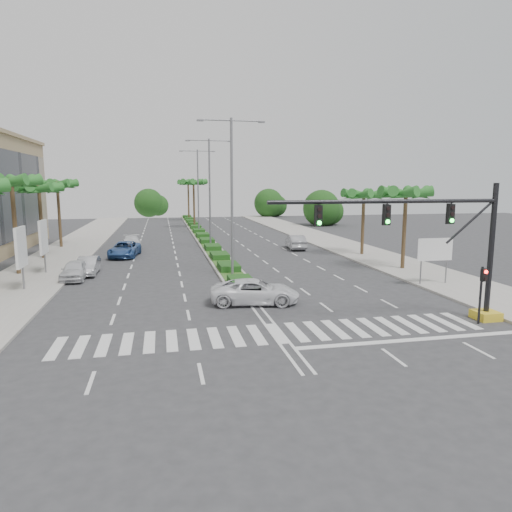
{
  "coord_description": "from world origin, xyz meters",
  "views": [
    {
      "loc": [
        -5.28,
        -20.53,
        7.13
      ],
      "look_at": [
        0.04,
        5.12,
        3.0
      ],
      "focal_mm": 32.0,
      "sensor_mm": 36.0,
      "label": 1
    }
  ],
  "objects_px": {
    "car_crossing": "(255,292)",
    "car_right": "(296,242)",
    "car_parked_a": "(75,270)",
    "car_parked_d": "(131,243)",
    "car_parked_b": "(88,266)",
    "car_parked_c": "(125,249)"
  },
  "relations": [
    {
      "from": "car_parked_a",
      "to": "car_parked_d",
      "type": "relative_size",
      "value": 0.82
    },
    {
      "from": "car_parked_a",
      "to": "car_parked_d",
      "type": "height_order",
      "value": "car_parked_d"
    },
    {
      "from": "car_parked_a",
      "to": "car_parked_b",
      "type": "xyz_separation_m",
      "value": [
        0.64,
        1.96,
        -0.03
      ]
    },
    {
      "from": "car_crossing",
      "to": "car_right",
      "type": "xyz_separation_m",
      "value": [
        9.15,
        22.13,
        0.05
      ]
    },
    {
      "from": "car_parked_d",
      "to": "car_crossing",
      "type": "bearing_deg",
      "value": -73.74
    },
    {
      "from": "car_parked_b",
      "to": "car_crossing",
      "type": "distance_m",
      "value": 16.13
    },
    {
      "from": "car_crossing",
      "to": "car_parked_c",
      "type": "bearing_deg",
      "value": 33.44
    },
    {
      "from": "car_crossing",
      "to": "car_parked_a",
      "type": "bearing_deg",
      "value": 60.34
    },
    {
      "from": "car_right",
      "to": "car_parked_c",
      "type": "bearing_deg",
      "value": 11.99
    },
    {
      "from": "car_parked_a",
      "to": "car_right",
      "type": "distance_m",
      "value": 24.49
    },
    {
      "from": "car_right",
      "to": "car_parked_a",
      "type": "bearing_deg",
      "value": 36.63
    },
    {
      "from": "car_parked_a",
      "to": "car_parked_b",
      "type": "relative_size",
      "value": 1.0
    },
    {
      "from": "car_parked_a",
      "to": "car_parked_b",
      "type": "distance_m",
      "value": 2.06
    },
    {
      "from": "car_parked_c",
      "to": "car_crossing",
      "type": "relative_size",
      "value": 1.02
    },
    {
      "from": "car_crossing",
      "to": "car_right",
      "type": "relative_size",
      "value": 1.11
    },
    {
      "from": "car_parked_a",
      "to": "car_right",
      "type": "xyz_separation_m",
      "value": [
        21.04,
        12.53,
        0.06
      ]
    },
    {
      "from": "car_parked_c",
      "to": "car_parked_d",
      "type": "distance_m",
      "value": 4.94
    },
    {
      "from": "car_parked_b",
      "to": "car_right",
      "type": "distance_m",
      "value": 22.98
    },
    {
      "from": "car_parked_a",
      "to": "car_right",
      "type": "relative_size",
      "value": 0.89
    },
    {
      "from": "car_parked_b",
      "to": "car_parked_a",
      "type": "bearing_deg",
      "value": -107.73
    },
    {
      "from": "car_parked_c",
      "to": "car_crossing",
      "type": "xyz_separation_m",
      "value": [
        9.06,
        -20.18,
        -0.02
      ]
    },
    {
      "from": "car_parked_d",
      "to": "car_right",
      "type": "relative_size",
      "value": 1.08
    }
  ]
}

